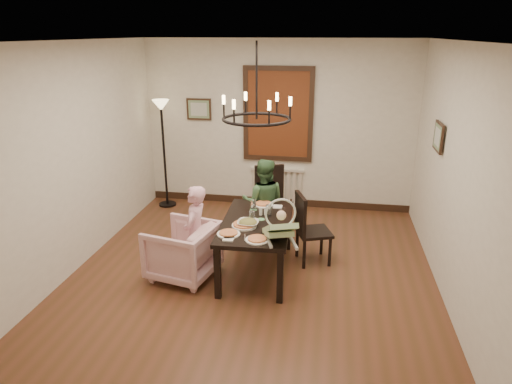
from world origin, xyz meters
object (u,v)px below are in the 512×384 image
(chair_far, at_px, (272,201))
(drinking_glass, at_px, (252,217))
(armchair, at_px, (183,251))
(floor_lamp, at_px, (164,156))
(dining_table, at_px, (257,227))
(seated_man, at_px, (263,210))
(elderly_woman, at_px, (196,241))
(chair_right, at_px, (314,228))
(baby_bouncer, at_px, (280,227))

(chair_far, xyz_separation_m, drinking_glass, (-0.07, -1.27, 0.26))
(armchair, relative_size, floor_lamp, 0.42)
(chair_far, height_order, floor_lamp, floor_lamp)
(dining_table, relative_size, armchair, 1.97)
(dining_table, relative_size, seated_man, 1.44)
(elderly_woman, relative_size, floor_lamp, 0.55)
(elderly_woman, relative_size, drinking_glass, 6.33)
(seated_man, relative_size, drinking_glass, 6.68)
(chair_right, height_order, baby_bouncer, baby_bouncer)
(chair_far, distance_m, floor_lamp, 2.17)
(dining_table, xyz_separation_m, armchair, (-0.88, -0.28, -0.26))
(baby_bouncer, distance_m, floor_lamp, 3.43)
(drinking_glass, bearing_deg, floor_lamp, 131.93)
(armchair, bearing_deg, chair_right, 125.54)
(dining_table, distance_m, baby_bouncer, 0.66)
(chair_far, distance_m, drinking_glass, 1.30)
(elderly_woman, bearing_deg, baby_bouncer, 81.20)
(chair_right, bearing_deg, baby_bouncer, 138.73)
(dining_table, relative_size, chair_right, 1.58)
(elderly_woman, height_order, baby_bouncer, baby_bouncer)
(baby_bouncer, bearing_deg, seated_man, 87.30)
(seated_man, bearing_deg, baby_bouncer, 102.13)
(armchair, distance_m, floor_lamp, 2.62)
(dining_table, relative_size, chair_far, 1.48)
(dining_table, xyz_separation_m, drinking_glass, (-0.05, -0.06, 0.16))
(chair_right, distance_m, drinking_glass, 0.91)
(dining_table, height_order, floor_lamp, floor_lamp)
(chair_right, xyz_separation_m, baby_bouncer, (-0.35, -0.89, 0.38))
(elderly_woman, relative_size, baby_bouncer, 1.95)
(seated_man, distance_m, baby_bouncer, 1.41)
(chair_right, relative_size, baby_bouncer, 1.88)
(armchair, relative_size, seated_man, 0.73)
(chair_far, bearing_deg, baby_bouncer, -98.95)
(dining_table, relative_size, elderly_woman, 1.52)
(elderly_woman, bearing_deg, armchair, -84.00)
(dining_table, height_order, drinking_glass, drinking_glass)
(baby_bouncer, distance_m, drinking_glass, 0.60)
(seated_man, bearing_deg, drinking_glass, 85.45)
(dining_table, distance_m, drinking_glass, 0.18)
(chair_far, distance_m, armchair, 1.75)
(dining_table, xyz_separation_m, seated_man, (-0.04, 0.81, -0.09))
(drinking_glass, bearing_deg, baby_bouncer, -48.72)
(chair_far, xyz_separation_m, seated_man, (-0.06, -0.40, 0.01))
(elderly_woman, relative_size, seated_man, 0.95)
(chair_far, bearing_deg, seated_man, -118.72)
(chair_far, distance_m, elderly_woman, 1.65)
(elderly_woman, bearing_deg, seated_man, 152.24)
(chair_far, height_order, chair_right, chair_far)
(elderly_woman, distance_m, floor_lamp, 2.66)
(chair_far, relative_size, armchair, 1.33)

